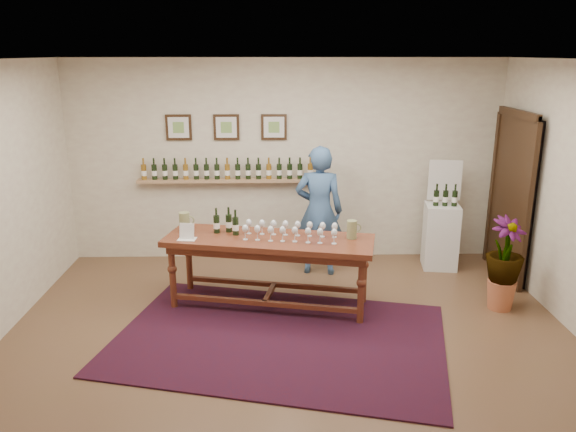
{
  "coord_description": "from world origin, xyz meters",
  "views": [
    {
      "loc": [
        -0.15,
        -5.23,
        2.87
      ],
      "look_at": [
        0.0,
        0.8,
        1.1
      ],
      "focal_mm": 35.0,
      "sensor_mm": 36.0,
      "label": 1
    }
  ],
  "objects_px": {
    "person": "(319,211)",
    "potted_plant": "(504,264)",
    "tasting_table": "(269,248)",
    "display_pedestal": "(440,236)"
  },
  "relations": [
    {
      "from": "tasting_table",
      "to": "potted_plant",
      "type": "bearing_deg",
      "value": 8.87
    },
    {
      "from": "tasting_table",
      "to": "person",
      "type": "xyz_separation_m",
      "value": [
        0.65,
        1.03,
        0.15
      ]
    },
    {
      "from": "display_pedestal",
      "to": "person",
      "type": "distance_m",
      "value": 1.75
    },
    {
      "from": "tasting_table",
      "to": "potted_plant",
      "type": "distance_m",
      "value": 2.68
    },
    {
      "from": "tasting_table",
      "to": "display_pedestal",
      "type": "height_order",
      "value": "display_pedestal"
    },
    {
      "from": "display_pedestal",
      "to": "potted_plant",
      "type": "distance_m",
      "value": 1.38
    },
    {
      "from": "tasting_table",
      "to": "potted_plant",
      "type": "relative_size",
      "value": 2.62
    },
    {
      "from": "potted_plant",
      "to": "person",
      "type": "distance_m",
      "value": 2.36
    },
    {
      "from": "tasting_table",
      "to": "person",
      "type": "height_order",
      "value": "person"
    },
    {
      "from": "person",
      "to": "potted_plant",
      "type": "bearing_deg",
      "value": 157.67
    }
  ]
}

